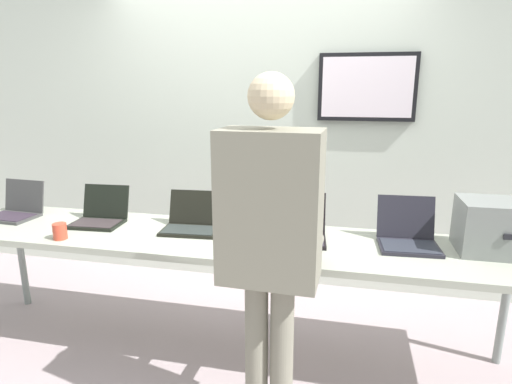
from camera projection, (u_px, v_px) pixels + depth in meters
ground at (224, 352)px, 2.81m from camera, size 8.00×8.00×0.04m
back_wall at (262, 132)px, 3.54m from camera, size 8.00×0.11×2.64m
workbench at (222, 244)px, 2.62m from camera, size 3.66×0.70×0.80m
equipment_box at (498, 227)px, 2.33m from camera, size 0.41×0.32×0.30m
laptop_station_0 at (16, 209)px, 3.00m from camera, size 0.35×0.31×0.25m
laptop_station_1 at (100, 215)px, 2.86m from camera, size 0.34×0.32×0.24m
laptop_station_2 at (192, 221)px, 2.73m from camera, size 0.38×0.33×0.23m
laptop_station_3 at (294, 229)px, 2.57m from camera, size 0.41×0.37×0.26m
laptop_station_4 at (408, 235)px, 2.46m from camera, size 0.35×0.35×0.27m
person at (270, 233)px, 1.87m from camera, size 0.45×0.59×1.76m
coffee_mug at (60, 231)px, 2.56m from camera, size 0.08×0.08×0.10m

